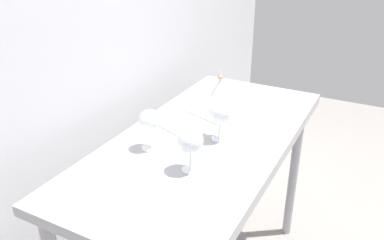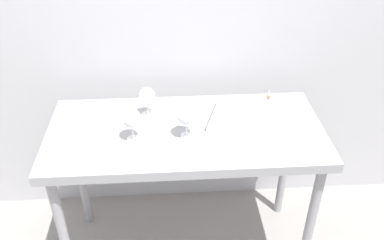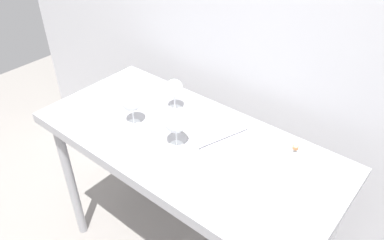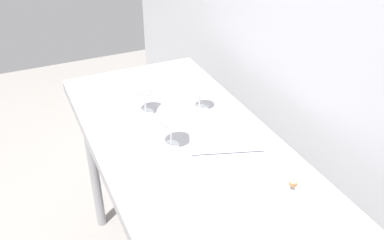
{
  "view_description": "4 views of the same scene",
  "coord_description": "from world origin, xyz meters",
  "views": [
    {
      "loc": [
        -1.31,
        -0.64,
        1.66
      ],
      "look_at": [
        -0.07,
        0.02,
        1.0
      ],
      "focal_mm": 36.9,
      "sensor_mm": 36.0,
      "label": 1
    },
    {
      "loc": [
        -0.08,
        -1.72,
        2.11
      ],
      "look_at": [
        0.03,
        0.01,
        0.94
      ],
      "focal_mm": 38.84,
      "sensor_mm": 36.0,
      "label": 2
    },
    {
      "loc": [
        0.84,
        -0.98,
        1.92
      ],
      "look_at": [
        -0.0,
        0.04,
        0.97
      ],
      "focal_mm": 34.7,
      "sensor_mm": 36.0,
      "label": 3
    },
    {
      "loc": [
        1.17,
        -0.52,
        1.78
      ],
      "look_at": [
        0.02,
        0.01,
        1.0
      ],
      "focal_mm": 39.54,
      "sensor_mm": 36.0,
      "label": 4
    }
  ],
  "objects": [
    {
      "name": "wine_glass_far_left",
      "position": [
        -0.19,
        0.14,
        1.02
      ],
      "size": [
        0.08,
        0.08,
        0.16
      ],
      "color": "white",
      "rests_on": "steel_counter"
    },
    {
      "name": "tasting_sheet_upper",
      "position": [
        -0.37,
        0.16,
        0.9
      ],
      "size": [
        0.27,
        0.29,
        0.0
      ],
      "primitive_type": "cube",
      "rotation": [
        0.0,
        0.0,
        0.61
      ],
      "color": "white",
      "rests_on": "steel_counter"
    },
    {
      "name": "wine_glass_near_center",
      "position": [
        0.0,
        -0.07,
        1.02
      ],
      "size": [
        0.1,
        0.1,
        0.18
      ],
      "color": "white",
      "rests_on": "steel_counter"
    },
    {
      "name": "open_notebook",
      "position": [
        0.14,
        0.09,
        0.9
      ],
      "size": [
        0.44,
        0.36,
        0.01
      ],
      "rotation": [
        0.0,
        0.0,
        -0.33
      ],
      "color": "white",
      "rests_on": "steel_counter"
    },
    {
      "name": "wine_glass_near_left",
      "position": [
        -0.26,
        -0.07,
        1.02
      ],
      "size": [
        0.09,
        0.09,
        0.17
      ],
      "color": "white",
      "rests_on": "steel_counter"
    },
    {
      "name": "back_wall",
      "position": [
        0.0,
        0.49,
        1.3
      ],
      "size": [
        3.8,
        0.04,
        2.6
      ],
      "primitive_type": "cube",
      "color": "silver",
      "rests_on": "ground_plane"
    },
    {
      "name": "steel_counter",
      "position": [
        0.0,
        -0.01,
        0.79
      ],
      "size": [
        1.4,
        0.65,
        0.9
      ],
      "color": "#9C9CA1",
      "rests_on": "ground_plane"
    },
    {
      "name": "decanter_funnel",
      "position": [
        0.45,
        0.13,
        0.95
      ],
      "size": [
        0.1,
        0.1,
        0.15
      ],
      "color": "silver",
      "rests_on": "steel_counter"
    }
  ]
}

